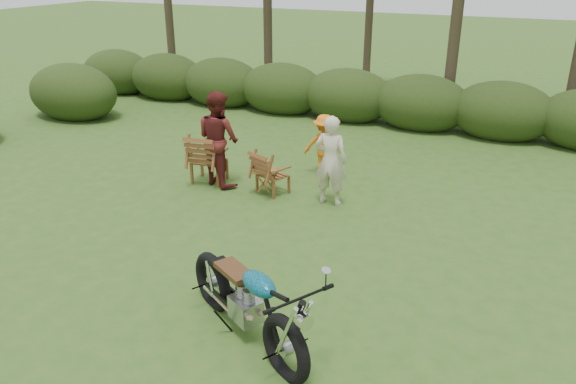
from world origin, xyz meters
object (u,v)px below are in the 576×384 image
at_px(child, 323,174).
at_px(cup, 264,168).
at_px(lawn_chair_left, 210,181).
at_px(side_table, 265,181).
at_px(adult_a, 329,203).
at_px(lawn_chair_right, 273,193).
at_px(motorcycle, 247,335).
at_px(adult_b, 221,183).

bearing_deg(child, cup, 51.95).
bearing_deg(lawn_chair_left, side_table, 169.11).
distance_m(cup, child, 1.64).
distance_m(lawn_chair_left, adult_a, 2.56).
xyz_separation_m(cup, adult_a, (1.31, 0.07, -0.51)).
bearing_deg(lawn_chair_right, adult_a, -159.00).
xyz_separation_m(adult_a, child, (-0.65, 1.35, 0.00)).
relative_size(motorcycle, side_table, 4.91).
relative_size(lawn_chair_left, cup, 9.08).
height_order(adult_a, child, adult_a).
bearing_deg(side_table, lawn_chair_right, 24.24).
bearing_deg(side_table, adult_a, 2.64).
height_order(motorcycle, cup, motorcycle).
distance_m(side_table, child, 1.56).
height_order(motorcycle, side_table, motorcycle).
height_order(lawn_chair_left, cup, cup).
relative_size(lawn_chair_left, adult_a, 0.62).
xyz_separation_m(motorcycle, side_table, (-1.78, 3.99, 0.23)).
bearing_deg(cup, child, 65.17).
distance_m(lawn_chair_right, cup, 0.54).
height_order(lawn_chair_right, cup, cup).
xyz_separation_m(motorcycle, adult_a, (-0.49, 4.05, 0.00)).
height_order(lawn_chair_left, adult_b, adult_b).
bearing_deg(adult_b, cup, -162.69).
bearing_deg(lawn_chair_right, cup, 46.08).
distance_m(adult_a, child, 1.50).
relative_size(lawn_chair_right, child, 0.68).
xyz_separation_m(lawn_chair_right, child, (0.50, 1.34, 0.00)).
bearing_deg(lawn_chair_left, adult_a, 171.84).
xyz_separation_m(lawn_chair_left, cup, (1.25, -0.07, 0.51)).
bearing_deg(motorcycle, cup, 144.21).
bearing_deg(cup, side_table, 31.01).
xyz_separation_m(motorcycle, adult_b, (-2.80, 4.04, 0.00)).
bearing_deg(cup, adult_a, 3.02).
bearing_deg(child, adult_a, 102.60).
height_order(motorcycle, adult_b, adult_b).
relative_size(side_table, adult_a, 0.28).
height_order(lawn_chair_left, adult_a, adult_a).
bearing_deg(cup, motorcycle, -65.70).
relative_size(lawn_chair_right, adult_a, 0.52).
distance_m(adult_a, adult_b, 2.31).
distance_m(motorcycle, adult_b, 4.92).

